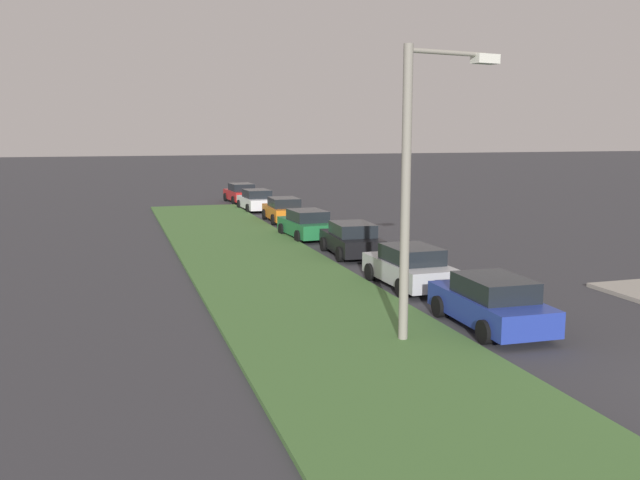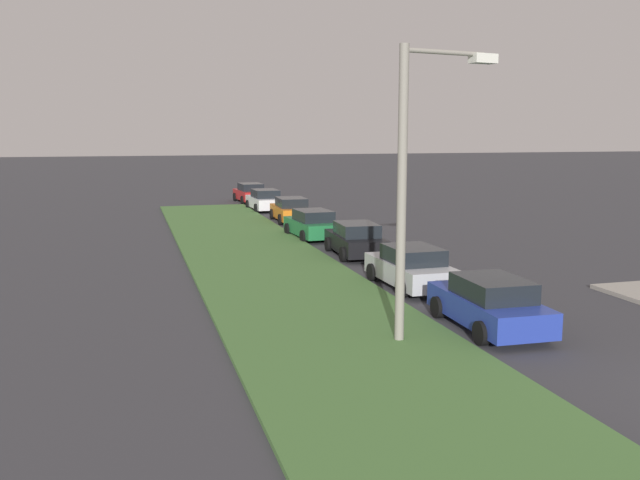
{
  "view_description": "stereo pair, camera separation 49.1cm",
  "coord_description": "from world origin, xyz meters",
  "px_view_note": "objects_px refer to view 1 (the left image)",
  "views": [
    {
      "loc": [
        -9.77,
        12.97,
        5.4
      ],
      "look_at": [
        10.92,
        6.63,
        1.97
      ],
      "focal_mm": 38.49,
      "sensor_mm": 36.0,
      "label": 1
    },
    {
      "loc": [
        -9.91,
        12.5,
        5.4
      ],
      "look_at": [
        10.92,
        6.63,
        1.97
      ],
      "focal_mm": 38.49,
      "sensor_mm": 36.0,
      "label": 2
    }
  ],
  "objects_px": {
    "parked_car_green": "(307,225)",
    "parked_car_white": "(256,200)",
    "parked_car_blue": "(491,303)",
    "parked_car_red": "(241,193)",
    "parked_car_black": "(352,239)",
    "parked_car_orange": "(284,210)",
    "streetlight": "(418,172)",
    "parked_car_silver": "(410,267)"
  },
  "relations": [
    {
      "from": "parked_car_green",
      "to": "parked_car_white",
      "type": "xyz_separation_m",
      "value": [
        12.92,
        -0.09,
        0.0
      ]
    },
    {
      "from": "parked_car_white",
      "to": "parked_car_red",
      "type": "distance_m",
      "value": 5.83
    },
    {
      "from": "parked_car_white",
      "to": "parked_car_red",
      "type": "bearing_deg",
      "value": -2.22
    },
    {
      "from": "parked_car_orange",
      "to": "streetlight",
      "type": "height_order",
      "value": "streetlight"
    },
    {
      "from": "parked_car_silver",
      "to": "streetlight",
      "type": "height_order",
      "value": "streetlight"
    },
    {
      "from": "parked_car_blue",
      "to": "parked_car_green",
      "type": "height_order",
      "value": "same"
    },
    {
      "from": "parked_car_black",
      "to": "parked_car_orange",
      "type": "bearing_deg",
      "value": 3.39
    },
    {
      "from": "parked_car_silver",
      "to": "streetlight",
      "type": "relative_size",
      "value": 0.58
    },
    {
      "from": "parked_car_green",
      "to": "parked_car_red",
      "type": "relative_size",
      "value": 1.0
    },
    {
      "from": "parked_car_white",
      "to": "parked_car_blue",
      "type": "bearing_deg",
      "value": 178.56
    },
    {
      "from": "parked_car_silver",
      "to": "parked_car_green",
      "type": "height_order",
      "value": "same"
    },
    {
      "from": "parked_car_black",
      "to": "parked_car_red",
      "type": "bearing_deg",
      "value": 4.06
    },
    {
      "from": "parked_car_blue",
      "to": "parked_car_silver",
      "type": "bearing_deg",
      "value": 1.9
    },
    {
      "from": "parked_car_blue",
      "to": "parked_car_orange",
      "type": "height_order",
      "value": "same"
    },
    {
      "from": "parked_car_black",
      "to": "parked_car_orange",
      "type": "distance_m",
      "value": 11.99
    },
    {
      "from": "parked_car_silver",
      "to": "parked_car_black",
      "type": "distance_m",
      "value": 6.41
    },
    {
      "from": "parked_car_orange",
      "to": "parked_car_white",
      "type": "distance_m",
      "value": 6.24
    },
    {
      "from": "parked_car_green",
      "to": "streetlight",
      "type": "distance_m",
      "value": 18.04
    },
    {
      "from": "parked_car_white",
      "to": "parked_car_orange",
      "type": "bearing_deg",
      "value": -178.75
    },
    {
      "from": "parked_car_green",
      "to": "parked_car_silver",
      "type": "bearing_deg",
      "value": 178.56
    },
    {
      "from": "parked_car_blue",
      "to": "parked_car_red",
      "type": "distance_m",
      "value": 35.79
    },
    {
      "from": "parked_car_red",
      "to": "parked_car_blue",
      "type": "bearing_deg",
      "value": 177.25
    },
    {
      "from": "parked_car_blue",
      "to": "parked_car_green",
      "type": "bearing_deg",
      "value": 2.91
    },
    {
      "from": "parked_car_silver",
      "to": "parked_car_red",
      "type": "distance_m",
      "value": 30.46
    },
    {
      "from": "parked_car_black",
      "to": "parked_car_green",
      "type": "bearing_deg",
      "value": 8.84
    },
    {
      "from": "streetlight",
      "to": "parked_car_black",
      "type": "bearing_deg",
      "value": -12.15
    },
    {
      "from": "parked_car_black",
      "to": "parked_car_orange",
      "type": "xyz_separation_m",
      "value": [
        11.98,
        0.08,
        0.0
      ]
    },
    {
      "from": "parked_car_green",
      "to": "parked_car_orange",
      "type": "relative_size",
      "value": 1.01
    },
    {
      "from": "parked_car_green",
      "to": "parked_car_orange",
      "type": "xyz_separation_m",
      "value": [
        6.69,
        -0.46,
        0.0
      ]
    },
    {
      "from": "parked_car_silver",
      "to": "parked_car_orange",
      "type": "relative_size",
      "value": 1.0
    },
    {
      "from": "parked_car_green",
      "to": "parked_car_red",
      "type": "height_order",
      "value": "same"
    },
    {
      "from": "parked_car_orange",
      "to": "parked_car_red",
      "type": "height_order",
      "value": "same"
    },
    {
      "from": "parked_car_silver",
      "to": "parked_car_green",
      "type": "relative_size",
      "value": 0.99
    },
    {
      "from": "parked_car_orange",
      "to": "parked_car_green",
      "type": "bearing_deg",
      "value": 177.47
    },
    {
      "from": "parked_car_blue",
      "to": "parked_car_white",
      "type": "relative_size",
      "value": 0.99
    },
    {
      "from": "parked_car_black",
      "to": "streetlight",
      "type": "relative_size",
      "value": 0.59
    },
    {
      "from": "parked_car_orange",
      "to": "parked_car_white",
      "type": "relative_size",
      "value": 1.0
    },
    {
      "from": "parked_car_orange",
      "to": "parked_car_red",
      "type": "relative_size",
      "value": 0.99
    },
    {
      "from": "parked_car_silver",
      "to": "streetlight",
      "type": "bearing_deg",
      "value": 155.5
    },
    {
      "from": "parked_car_blue",
      "to": "parked_car_white",
      "type": "bearing_deg",
      "value": 2.07
    },
    {
      "from": "parked_car_black",
      "to": "parked_car_white",
      "type": "relative_size",
      "value": 1.01
    },
    {
      "from": "parked_car_white",
      "to": "streetlight",
      "type": "relative_size",
      "value": 0.58
    }
  ]
}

